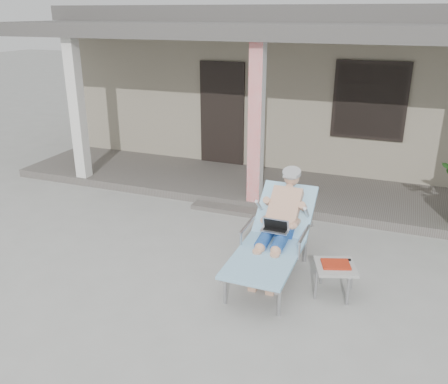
% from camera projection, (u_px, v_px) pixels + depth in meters
% --- Properties ---
extents(ground, '(60.00, 60.00, 0.00)m').
position_uv_depth(ground, '(206.00, 266.00, 6.32)').
color(ground, '#9E9E99').
rests_on(ground, ground).
extents(house, '(10.40, 5.40, 3.30)m').
position_uv_depth(house, '(310.00, 79.00, 11.39)').
color(house, gray).
rests_on(house, ground).
extents(porch_deck, '(10.00, 2.00, 0.15)m').
position_uv_depth(porch_deck, '(268.00, 188.00, 8.91)').
color(porch_deck, '#605B56').
rests_on(porch_deck, ground).
extents(porch_overhang, '(10.00, 2.30, 2.85)m').
position_uv_depth(porch_overhang, '(272.00, 36.00, 7.89)').
color(porch_overhang, silver).
rests_on(porch_overhang, porch_deck).
extents(porch_step, '(2.00, 0.30, 0.07)m').
position_uv_depth(porch_step, '(249.00, 212.00, 7.92)').
color(porch_step, '#605B56').
rests_on(porch_step, ground).
extents(lounger, '(0.76, 1.99, 1.29)m').
position_uv_depth(lounger, '(277.00, 214.00, 5.96)').
color(lounger, '#B7B7BC').
rests_on(lounger, ground).
extents(side_table, '(0.58, 0.58, 0.41)m').
position_uv_depth(side_table, '(335.00, 268.00, 5.58)').
color(side_table, '#A2A29E').
rests_on(side_table, ground).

